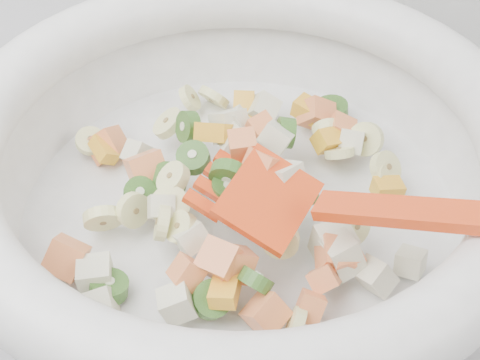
% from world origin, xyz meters
% --- Properties ---
extents(mixing_bowl, '(0.46, 0.40, 0.15)m').
position_xyz_m(mixing_bowl, '(-0.06, 1.44, 0.96)').
color(mixing_bowl, white).
rests_on(mixing_bowl, counter).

